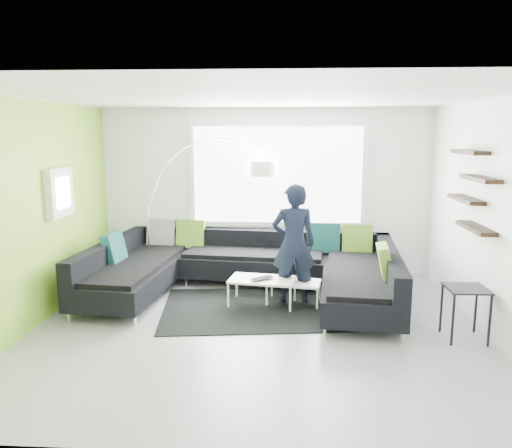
{
  "coord_description": "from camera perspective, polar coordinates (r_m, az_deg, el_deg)",
  "views": [
    {
      "loc": [
        0.31,
        -5.88,
        2.39
      ],
      "look_at": [
        -0.07,
        0.9,
        1.14
      ],
      "focal_mm": 35.0,
      "sensor_mm": 36.0,
      "label": 1
    }
  ],
  "objects": [
    {
      "name": "laptop",
      "position": [
        6.92,
        0.94,
        -6.36
      ],
      "size": [
        0.57,
        0.57,
        0.03
      ],
      "primitive_type": "imported",
      "rotation": [
        0.0,
        0.0,
        0.69
      ],
      "color": "black",
      "rests_on": "coffee_table"
    },
    {
      "name": "room_shell",
      "position": [
        6.12,
        0.65,
        4.95
      ],
      "size": [
        5.54,
        5.04,
        2.82
      ],
      "color": "silver",
      "rests_on": "ground"
    },
    {
      "name": "person",
      "position": [
        7.05,
        4.33,
        -2.26
      ],
      "size": [
        0.71,
        0.54,
        1.7
      ],
      "primitive_type": "imported",
      "rotation": [
        0.0,
        0.0,
        3.25
      ],
      "color": "black",
      "rests_on": "ground"
    },
    {
      "name": "sectional_sofa",
      "position": [
        7.25,
        -1.33,
        -5.47
      ],
      "size": [
        4.54,
        3.07,
        0.93
      ],
      "rotation": [
        0.0,
        0.0,
        -0.1
      ],
      "color": "black",
      "rests_on": "ground"
    },
    {
      "name": "rug",
      "position": [
        6.96,
        -0.22,
        -9.62
      ],
      "size": [
        2.67,
        2.07,
        0.01
      ],
      "primitive_type": "cube",
      "rotation": [
        0.0,
        0.0,
        0.11
      ],
      "color": "black",
      "rests_on": "ground"
    },
    {
      "name": "coffee_table",
      "position": [
        7.1,
        2.52,
        -7.66
      ],
      "size": [
        1.26,
        0.85,
        0.38
      ],
      "primitive_type": "cube",
      "rotation": [
        0.0,
        0.0,
        -0.15
      ],
      "color": "white",
      "rests_on": "ground"
    },
    {
      "name": "side_table",
      "position": [
        6.4,
        22.75,
        -9.4
      ],
      "size": [
        0.46,
        0.46,
        0.63
      ],
      "primitive_type": "cube",
      "rotation": [
        0.0,
        0.0,
        0.01
      ],
      "color": "black",
      "rests_on": "ground"
    },
    {
      "name": "ground",
      "position": [
        6.35,
        0.19,
        -11.71
      ],
      "size": [
        5.5,
        5.5,
        0.0
      ],
      "primitive_type": "plane",
      "color": "gray",
      "rests_on": "ground"
    },
    {
      "name": "arc_lamp",
      "position": [
        8.22,
        -12.25,
        1.53
      ],
      "size": [
        2.29,
        1.2,
        2.31
      ],
      "primitive_type": null,
      "rotation": [
        0.0,
        0.0,
        0.17
      ],
      "color": "silver",
      "rests_on": "ground"
    }
  ]
}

